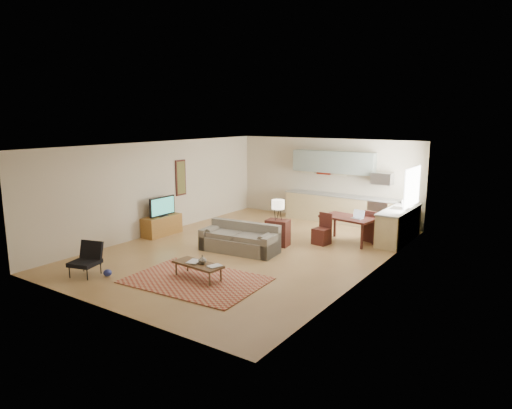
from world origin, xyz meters
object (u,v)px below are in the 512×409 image
Objects in this scene: console_table at (278,233)px; sofa at (239,238)px; tv_credenza at (162,225)px; dining_table at (348,230)px; coffee_table at (198,271)px; armchair at (85,260)px.

sofa is at bearing -124.01° from console_table.
sofa reaches higher than tv_credenza.
console_table is at bearing -128.23° from dining_table.
tv_credenza is 1.76× the size of console_table.
console_table is at bearing 15.71° from tv_credenza.
console_table is 1.95m from dining_table.
coffee_table is 0.81× the size of dining_table.
dining_table reaches higher than sofa.
tv_credenza is at bearing 92.88° from armchair.
tv_credenza is at bearing 171.97° from sofa.
tv_credenza reaches higher than coffee_table.
console_table is at bearing 47.27° from armchair.
armchair is 1.04× the size of console_table.
armchair is 0.51× the size of dining_table.
dining_table is (1.94, 2.36, 0.00)m from sofa.
sofa is 1.16m from console_table.
coffee_table is at bearing -98.99° from console_table.
coffee_table is at bearing -99.04° from dining_table.
armchair is at bearing -113.27° from dining_table.
console_table reaches higher than coffee_table.
armchair is (-2.16, -1.22, 0.19)m from coffee_table.
tv_credenza is (-3.33, 2.21, 0.11)m from coffee_table.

